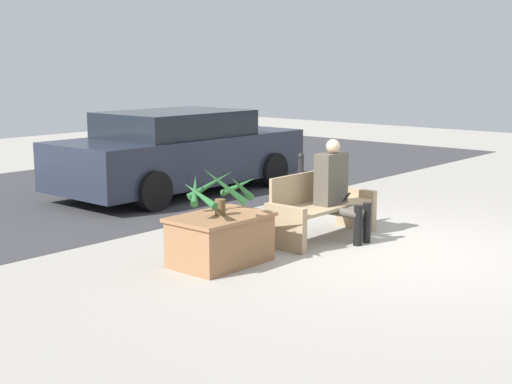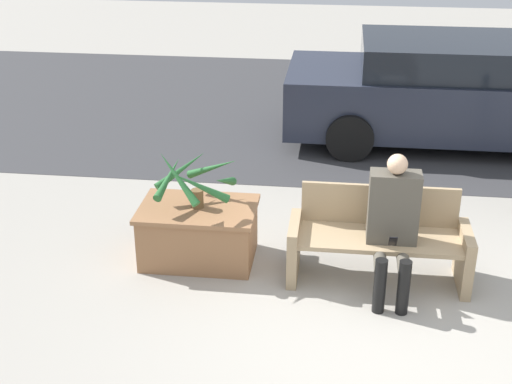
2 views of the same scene
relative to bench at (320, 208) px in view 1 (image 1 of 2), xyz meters
name	(u,v)px [view 1 (image 1 of 2)]	position (x,y,z in m)	size (l,w,h in m)	color
ground_plane	(392,250)	(0.07, -1.00, -0.38)	(30.00, 30.00, 0.00)	#9E998E
road_surface	(89,192)	(0.07, 4.88, -0.38)	(20.00, 6.00, 0.01)	#38383A
bench	(320,208)	(0.00, 0.00, 0.00)	(1.59, 0.57, 0.81)	tan
person_seated	(337,186)	(0.10, -0.19, 0.28)	(0.43, 0.63, 1.24)	#4C473D
planter_box	(220,238)	(-1.66, 0.12, -0.09)	(1.08, 0.73, 0.54)	#936642
potted_plant	(218,190)	(-1.68, 0.13, 0.45)	(0.79, 0.77, 0.58)	brown
parked_car	(180,152)	(1.11, 3.72, 0.31)	(4.47, 1.98, 1.37)	#232838
bollard_post	(301,177)	(1.59, 1.52, 0.04)	(0.10, 0.10, 0.80)	black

